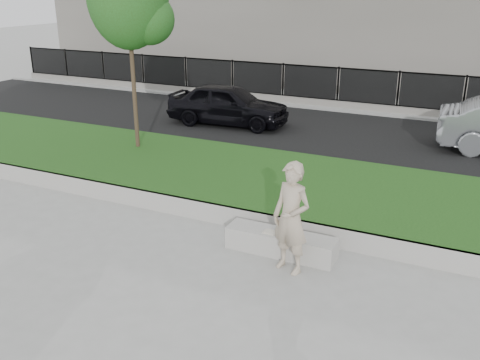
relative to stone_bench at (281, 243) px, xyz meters
The scene contains 11 objects.
ground 1.80m from the stone_bench, 167.09° to the right, with size 90.00×90.00×0.00m, color gray.
grass_bank 3.13m from the stone_bench, 123.86° to the left, with size 34.00×4.00×0.40m, color black.
grass_kerb 1.86m from the stone_bench, 159.85° to the left, with size 34.00×0.08×0.40m, color #9B9891.
street 8.29m from the stone_bench, 102.15° to the left, with size 34.00×7.00×0.04m, color black.
far_pavement 12.72m from the stone_bench, 97.88° to the left, with size 34.00×3.00×0.12m, color gray.
iron_fence 11.74m from the stone_bench, 98.55° to the left, with size 32.00×0.30×1.50m.
stone_bench is the anchor object (origin of this frame).
man 0.94m from the stone_bench, 53.62° to the right, with size 0.68×0.45×1.88m, color #B7A68D.
book 0.29m from the stone_bench, 154.46° to the right, with size 0.24×0.17×0.03m, color beige.
young_tree 7.40m from the stone_bench, 148.28° to the left, with size 2.09×2.00×5.12m.
car_dark 9.16m from the stone_bench, 122.77° to the left, with size 1.62×4.03×1.37m, color black.
Camera 1 is at (4.76, -7.50, 4.48)m, focal length 40.00 mm.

